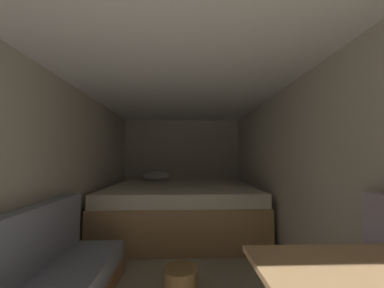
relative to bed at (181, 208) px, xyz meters
name	(u,v)px	position (x,y,z in m)	size (l,w,h in m)	color
ground_plane	(179,282)	(0.00, -1.47, -0.37)	(6.96, 6.96, 0.00)	#A39984
wall_back	(182,167)	(0.00, 1.04, 0.62)	(2.49, 0.05, 1.98)	beige
wall_left	(52,178)	(-1.22, -1.47, 0.62)	(0.05, 4.96, 1.98)	beige
wall_right	(301,177)	(1.22, -1.47, 0.62)	(0.05, 4.96, 1.98)	beige
ceiling_slab	(179,76)	(0.00, -1.47, 1.64)	(2.49, 4.96, 0.05)	white
bed	(181,208)	(0.00, 0.00, 0.00)	(2.27, 1.94, 0.92)	tan
wicker_basket	(180,282)	(0.02, -1.67, -0.25)	(0.30, 0.30, 0.23)	olive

